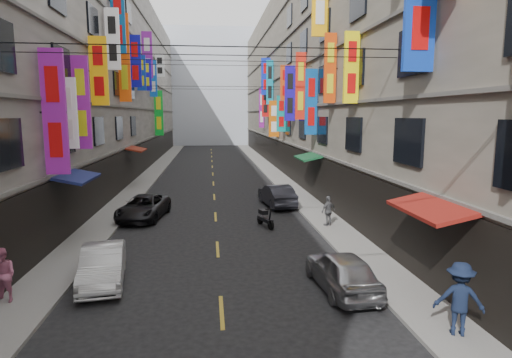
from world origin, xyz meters
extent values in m
cube|color=slate|center=(-6.00, 42.00, 0.06)|extent=(2.00, 90.00, 0.12)
cube|color=slate|center=(6.00, 42.00, 0.06)|extent=(2.00, 90.00, 0.12)
cube|color=#9B958D|center=(-12.00, 42.00, 9.50)|extent=(10.00, 90.00, 19.00)
cube|color=black|center=(-6.95, 42.00, 1.50)|extent=(0.12, 85.50, 3.00)
cube|color=#66635E|center=(-6.94, 42.00, 3.20)|extent=(0.16, 90.00, 0.14)
cube|color=#66635E|center=(-6.94, 42.00, 6.40)|extent=(0.16, 90.00, 0.14)
cube|color=#66635E|center=(-6.94, 42.00, 9.60)|extent=(0.16, 90.00, 0.14)
cube|color=#66635E|center=(-6.94, 42.00, 12.80)|extent=(0.16, 90.00, 0.14)
cube|color=gray|center=(12.00, 42.00, 9.50)|extent=(10.00, 90.00, 19.00)
cube|color=black|center=(6.95, 42.00, 1.50)|extent=(0.12, 85.50, 3.00)
cube|color=#66635E|center=(6.94, 42.00, 3.20)|extent=(0.16, 90.00, 0.14)
cube|color=#66635E|center=(6.94, 42.00, 6.40)|extent=(0.16, 90.00, 0.14)
cube|color=#66635E|center=(6.94, 42.00, 9.60)|extent=(0.16, 90.00, 0.14)
cube|color=#66635E|center=(6.94, 42.00, 12.80)|extent=(0.16, 90.00, 0.14)
cube|color=silver|center=(0.00, 92.00, 11.00)|extent=(18.00, 8.00, 22.00)
cube|color=#851888|center=(-6.44, 24.18, 5.86)|extent=(0.92, 0.18, 5.00)
cylinder|color=black|center=(-6.49, 24.18, 5.86)|extent=(1.02, 0.08, 0.08)
cube|color=silver|center=(-6.51, 26.07, 5.83)|extent=(0.78, 0.18, 3.13)
cylinder|color=black|center=(-6.56, 26.07, 5.83)|extent=(0.88, 0.08, 0.08)
cube|color=#FFE90D|center=(6.54, 26.45, 8.00)|extent=(0.72, 0.18, 3.36)
cylinder|color=black|center=(6.59, 26.45, 8.00)|extent=(0.82, 0.08, 0.08)
cube|color=#8D1A8F|center=(-6.51, 28.23, 6.35)|extent=(0.79, 0.18, 4.53)
cylinder|color=black|center=(-6.56, 28.23, 6.35)|extent=(0.89, 0.08, 0.08)
cube|color=#D93F0C|center=(6.56, 30.24, 8.36)|extent=(0.67, 0.18, 3.86)
cylinder|color=black|center=(6.61, 30.24, 8.36)|extent=(0.77, 0.08, 0.08)
cube|color=#FFB00D|center=(-6.41, 31.56, 8.20)|extent=(0.98, 0.18, 3.81)
cylinder|color=black|center=(-6.46, 31.56, 8.20)|extent=(1.08, 0.08, 0.08)
cube|color=#0D4D9F|center=(6.50, 34.36, 6.61)|extent=(0.80, 0.18, 4.31)
cylinder|color=black|center=(6.55, 34.36, 6.61)|extent=(0.90, 0.08, 0.08)
cube|color=white|center=(-6.45, 35.82, 10.67)|extent=(0.89, 0.18, 3.89)
cylinder|color=black|center=(-6.50, 35.82, 10.67)|extent=(0.99, 0.08, 0.08)
cube|color=#0B4985|center=(-6.43, 37.79, 12.28)|extent=(0.94, 0.18, 4.50)
cylinder|color=black|center=(-6.48, 37.79, 12.28)|extent=(1.04, 0.08, 0.08)
cube|color=red|center=(6.53, 37.96, 7.88)|extent=(0.74, 0.18, 4.91)
cylinder|color=black|center=(6.58, 37.96, 7.88)|extent=(0.84, 0.08, 0.08)
cube|color=#F5510D|center=(-6.47, 39.52, 9.93)|extent=(0.86, 0.18, 6.37)
cylinder|color=black|center=(-6.52, 39.52, 9.93)|extent=(0.96, 0.08, 0.08)
cube|color=#1F0EAE|center=(6.48, 41.88, 7.54)|extent=(0.85, 0.18, 4.52)
cylinder|color=black|center=(6.53, 41.88, 7.54)|extent=(0.95, 0.08, 0.08)
cube|color=#0D0D9A|center=(-6.41, 44.13, 10.26)|extent=(0.97, 0.18, 4.30)
cylinder|color=black|center=(-6.46, 44.13, 10.26)|extent=(1.07, 0.08, 0.08)
cube|color=#D24413|center=(6.49, 44.43, 8.59)|extent=(0.82, 0.18, 3.09)
cylinder|color=black|center=(6.54, 44.43, 8.59)|extent=(0.92, 0.08, 0.08)
cube|color=#0B8D8B|center=(6.48, 46.15, 5.88)|extent=(0.85, 0.18, 3.34)
cylinder|color=black|center=(6.53, 46.15, 5.88)|extent=(0.95, 0.08, 0.08)
cube|color=#0D2F98|center=(-6.49, 47.85, 9.65)|extent=(0.82, 0.18, 3.23)
cylinder|color=black|center=(-6.54, 47.85, 9.65)|extent=(0.92, 0.08, 0.08)
cube|color=#140EAD|center=(-6.39, 50.35, 9.69)|extent=(1.01, 0.18, 3.07)
cylinder|color=black|center=(-6.44, 50.35, 9.69)|extent=(1.11, 0.08, 0.08)
cube|color=#CF590B|center=(6.38, 50.05, 5.37)|extent=(1.05, 0.18, 3.69)
cylinder|color=black|center=(6.43, 50.05, 5.37)|extent=(1.15, 0.08, 0.08)
cube|color=#7C1A8F|center=(-6.39, 51.55, 11.77)|extent=(1.03, 0.18, 4.57)
cylinder|color=black|center=(-6.44, 51.55, 11.77)|extent=(1.13, 0.08, 0.08)
cube|color=#0D84A5|center=(6.52, 54.26, 9.35)|extent=(0.77, 0.18, 4.82)
cylinder|color=black|center=(6.57, 54.26, 9.35)|extent=(0.87, 0.08, 0.08)
cube|color=blue|center=(-6.49, 56.44, 9.85)|extent=(0.83, 0.18, 4.08)
cylinder|color=black|center=(-6.54, 56.44, 9.85)|extent=(0.93, 0.08, 0.08)
cube|color=#1128CC|center=(6.36, 56.34, 10.17)|extent=(1.09, 0.18, 4.19)
cylinder|color=black|center=(6.41, 56.34, 10.17)|extent=(1.19, 0.08, 0.08)
cube|color=red|center=(6.48, 57.68, 7.25)|extent=(0.84, 0.18, 3.38)
cylinder|color=black|center=(6.53, 57.68, 7.25)|extent=(0.94, 0.08, 0.08)
cube|color=#0D9827|center=(-6.38, 59.89, 5.99)|extent=(1.03, 0.18, 5.46)
cylinder|color=black|center=(-6.43, 59.89, 5.99)|extent=(1.13, 0.08, 0.08)
cube|color=silver|center=(-6.34, 62.34, 11.91)|extent=(1.12, 0.18, 2.74)
cylinder|color=black|center=(-6.39, 62.34, 11.91)|extent=(1.22, 0.08, 0.08)
cube|color=#841888|center=(6.56, 62.14, 6.63)|extent=(0.67, 0.18, 5.02)
cylinder|color=black|center=(6.61, 62.14, 6.63)|extent=(0.77, 0.08, 0.08)
cube|color=maroon|center=(6.30, 18.00, 3.00)|extent=(1.39, 3.20, 0.41)
cube|color=navy|center=(-6.30, 26.00, 3.00)|extent=(1.39, 3.20, 0.41)
cube|color=#144C29|center=(6.30, 34.00, 3.00)|extent=(1.39, 3.20, 0.41)
cube|color=maroon|center=(-6.30, 42.00, 3.00)|extent=(1.39, 3.20, 0.41)
cylinder|color=black|center=(0.00, 22.00, 8.20)|extent=(14.00, 0.04, 0.04)
cylinder|color=black|center=(0.00, 36.00, 9.40)|extent=(14.00, 0.04, 0.04)
cylinder|color=black|center=(0.00, 50.00, 8.60)|extent=(14.00, 0.04, 0.04)
cube|color=gold|center=(0.00, 18.00, 0.01)|extent=(0.12, 2.20, 0.01)
cube|color=gold|center=(0.00, 24.00, 0.01)|extent=(0.12, 2.20, 0.01)
cube|color=gold|center=(0.00, 30.00, 0.01)|extent=(0.12, 2.20, 0.01)
cube|color=gold|center=(0.00, 36.00, 0.01)|extent=(0.12, 2.20, 0.01)
cube|color=gold|center=(0.00, 42.00, 0.01)|extent=(0.12, 2.20, 0.01)
cube|color=gold|center=(0.00, 48.00, 0.01)|extent=(0.12, 2.20, 0.01)
cube|color=gold|center=(0.00, 54.00, 0.01)|extent=(0.12, 2.20, 0.01)
cube|color=gold|center=(0.00, 60.00, 0.01)|extent=(0.12, 2.20, 0.01)
cube|color=gold|center=(0.00, 66.00, 0.01)|extent=(0.12, 2.20, 0.01)
cube|color=gold|center=(0.00, 72.00, 0.01)|extent=(0.12, 2.20, 0.01)
cube|color=gold|center=(0.00, 78.00, 0.01)|extent=(0.12, 2.20, 0.01)
cylinder|color=black|center=(2.74, 26.86, 0.25)|extent=(0.27, 0.51, 0.50)
cylinder|color=black|center=(2.34, 28.10, 0.25)|extent=(0.27, 0.51, 0.50)
cube|color=black|center=(2.54, 27.48, 0.40)|extent=(0.69, 1.33, 0.18)
cube|color=black|center=(2.46, 27.72, 0.75)|extent=(0.47, 0.62, 0.22)
cylinder|color=black|center=(2.71, 26.96, 0.70)|extent=(0.19, 0.36, 0.88)
cylinder|color=black|center=(2.71, 26.96, 1.05)|extent=(0.49, 0.21, 0.06)
imported|color=silver|center=(-4.00, 20.65, 0.65)|extent=(1.95, 4.09, 1.29)
imported|color=black|center=(-4.00, 29.98, 0.65)|extent=(2.83, 4.93, 1.30)
imported|color=#A6A7AB|center=(4.00, 19.16, 0.67)|extent=(1.85, 4.04, 1.34)
imported|color=#282830|center=(3.93, 32.49, 0.70)|extent=(2.01, 4.41, 1.40)
imported|color=#C5688A|center=(-6.56, 19.14, 0.96)|extent=(0.96, 0.81, 1.68)
imported|color=#131D35|center=(6.06, 15.85, 1.08)|extent=(1.40, 1.06, 1.93)
imported|color=#5A5A5C|center=(5.73, 26.94, 0.89)|extent=(1.04, 0.90, 1.55)
camera|label=1|loc=(-0.28, 6.06, 5.76)|focal=30.00mm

